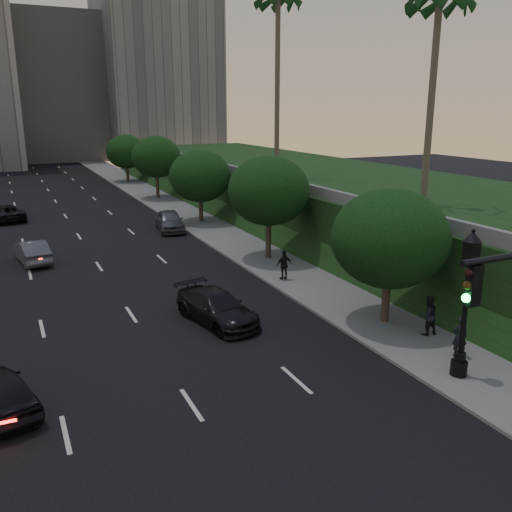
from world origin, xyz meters
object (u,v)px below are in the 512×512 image
street_lamp (465,311)px  pedestrian_b (428,315)px  sedan_far_right (170,221)px  pedestrian_c (284,265)px  sedan_far_left (6,213)px  pedestrian_a (460,337)px  sedan_near_right (217,307)px  sedan_mid_left (32,252)px

street_lamp → pedestrian_b: size_ratio=3.19×
sedan_far_right → pedestrian_c: 15.78m
sedan_far_right → sedan_far_left: bearing=148.1°
sedan_far_left → pedestrian_a: (15.46, -37.24, 0.26)m
sedan_near_right → pedestrian_c: size_ratio=2.95×
sedan_near_right → sedan_far_right: (3.56, 19.64, 0.10)m
pedestrian_b → pedestrian_c: bearing=-74.0°
sedan_far_left → pedestrian_a: 40.32m
street_lamp → pedestrian_c: (-0.39, 12.81, -1.64)m
sedan_mid_left → sedan_far_left: (-1.23, 15.31, -0.02)m
pedestrian_a → pedestrian_b: (0.37, 2.17, 0.06)m
street_lamp → pedestrian_b: street_lamp is taller
street_lamp → sedan_far_right: (-2.47, 28.45, -1.81)m
pedestrian_b → street_lamp: bearing=70.3°
pedestrian_a → sedan_far_right: bearing=-60.4°
pedestrian_a → pedestrian_b: bearing=-77.5°
sedan_near_right → pedestrian_c: 6.92m
pedestrian_a → sedan_near_right: bearing=-24.7°
sedan_near_right → sedan_mid_left: bearing=104.5°
sedan_far_right → pedestrian_c: size_ratio=2.85×
sedan_mid_left → pedestrian_b: size_ratio=2.52×
pedestrian_b → pedestrian_c: size_ratio=1.04×
sedan_far_left → sedan_far_right: (11.85, -9.96, 0.11)m
sedan_mid_left → pedestrian_a: pedestrian_a is taller
sedan_far_left → pedestrian_c: 29.14m
sedan_mid_left → pedestrian_c: (12.69, -10.29, 0.26)m
street_lamp → sedan_far_right: size_ratio=1.16×
pedestrian_c → sedan_near_right: bearing=33.6°
sedan_far_left → pedestrian_a: pedestrian_a is taller
sedan_near_right → pedestrian_b: bearing=-47.7°
sedan_far_left → sedan_far_right: bearing=127.8°
street_lamp → sedan_far_right: bearing=95.0°
sedan_far_left → pedestrian_b: pedestrian_b is taller
sedan_far_left → pedestrian_c: size_ratio=3.02×
pedestrian_a → sedan_far_left: bearing=-45.4°
sedan_far_right → pedestrian_b: bearing=-72.9°
pedestrian_a → pedestrian_c: (-1.54, 11.64, 0.02)m
street_lamp → sedan_far_right: 28.61m
sedan_mid_left → sedan_near_right: (7.05, -14.29, -0.01)m
sedan_mid_left → sedan_near_right: bearing=108.4°
street_lamp → pedestrian_a: size_ratio=3.41×
sedan_mid_left → pedestrian_c: bearing=133.1°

